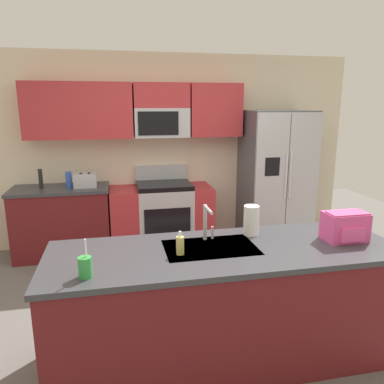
# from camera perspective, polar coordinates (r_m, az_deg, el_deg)

# --- Properties ---
(ground_plane) EXTENTS (9.00, 9.00, 0.00)m
(ground_plane) POSITION_cam_1_polar(r_m,az_deg,el_deg) (3.68, 2.05, -18.36)
(ground_plane) COLOR #66605B
(ground_plane) RESTS_ON ground
(kitchen_wall_unit) EXTENTS (5.20, 0.43, 2.60)m
(kitchen_wall_unit) POSITION_cam_1_polar(r_m,az_deg,el_deg) (5.17, -4.99, 8.24)
(kitchen_wall_unit) COLOR beige
(kitchen_wall_unit) RESTS_ON ground
(back_counter) EXTENTS (1.21, 0.63, 0.90)m
(back_counter) POSITION_cam_1_polar(r_m,az_deg,el_deg) (5.10, -19.25, -4.27)
(back_counter) COLOR maroon
(back_counter) RESTS_ON ground
(range_oven) EXTENTS (1.36, 0.61, 1.10)m
(range_oven) POSITION_cam_1_polar(r_m,az_deg,el_deg) (5.09, -4.68, -3.67)
(range_oven) COLOR #B7BABF
(range_oven) RESTS_ON ground
(refrigerator) EXTENTS (0.90, 0.76, 1.85)m
(refrigerator) POSITION_cam_1_polar(r_m,az_deg,el_deg) (5.34, 12.73, 2.19)
(refrigerator) COLOR #4C4F54
(refrigerator) RESTS_ON ground
(island_counter) EXTENTS (2.59, 0.86, 0.90)m
(island_counter) POSITION_cam_1_polar(r_m,az_deg,el_deg) (2.95, 4.94, -16.72)
(island_counter) COLOR maroon
(island_counter) RESTS_ON ground
(toaster) EXTENTS (0.28, 0.16, 0.18)m
(toaster) POSITION_cam_1_polar(r_m,az_deg,el_deg) (4.89, -16.08, 1.74)
(toaster) COLOR #B7BABF
(toaster) RESTS_ON back_counter
(pepper_mill) EXTENTS (0.05, 0.05, 0.24)m
(pepper_mill) POSITION_cam_1_polar(r_m,az_deg,el_deg) (5.00, -22.24, 1.88)
(pepper_mill) COLOR black
(pepper_mill) RESTS_ON back_counter
(bottle_blue) EXTENTS (0.07, 0.07, 0.21)m
(bottle_blue) POSITION_cam_1_polar(r_m,az_deg,el_deg) (4.91, -18.40, 1.77)
(bottle_blue) COLOR blue
(bottle_blue) RESTS_ON back_counter
(sink_faucet) EXTENTS (0.08, 0.21, 0.28)m
(sink_faucet) POSITION_cam_1_polar(r_m,az_deg,el_deg) (2.85, 2.27, -4.29)
(sink_faucet) COLOR #B7BABF
(sink_faucet) RESTS_ON island_counter
(drink_cup_green) EXTENTS (0.08, 0.08, 0.25)m
(drink_cup_green) POSITION_cam_1_polar(r_m,az_deg,el_deg) (2.39, -16.10, -11.02)
(drink_cup_green) COLOR green
(drink_cup_green) RESTS_ON island_counter
(soap_dispenser) EXTENTS (0.06, 0.06, 0.17)m
(soap_dispenser) POSITION_cam_1_polar(r_m,az_deg,el_deg) (2.63, -1.84, -8.16)
(soap_dispenser) COLOR #D8CC66
(soap_dispenser) RESTS_ON island_counter
(paper_towel_roll) EXTENTS (0.12, 0.12, 0.24)m
(paper_towel_roll) POSITION_cam_1_polar(r_m,az_deg,el_deg) (3.03, 9.09, -4.30)
(paper_towel_roll) COLOR white
(paper_towel_roll) RESTS_ON island_counter
(backpack) EXTENTS (0.32, 0.22, 0.23)m
(backpack) POSITION_cam_1_polar(r_m,az_deg,el_deg) (3.10, 22.51, -4.84)
(backpack) COLOR #EA4C93
(backpack) RESTS_ON island_counter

